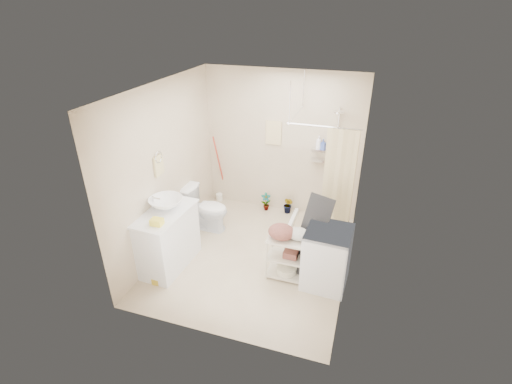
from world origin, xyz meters
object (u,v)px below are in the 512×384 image
vanity (167,239)px  toilet (206,208)px  laundry_rack (287,254)px  washing_machine (327,257)px

vanity → toilet: size_ratio=1.33×
toilet → laundry_rack: toilet is taller
laundry_rack → toilet: bearing=153.5°
vanity → toilet: (0.12, 1.11, -0.07)m
washing_machine → vanity: bearing=-169.4°
washing_machine → laundry_rack: size_ratio=1.12×
toilet → washing_machine: bearing=-108.3°
toilet → washing_machine: size_ratio=0.89×
vanity → laundry_rack: 1.78m
vanity → washing_machine: 2.32m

